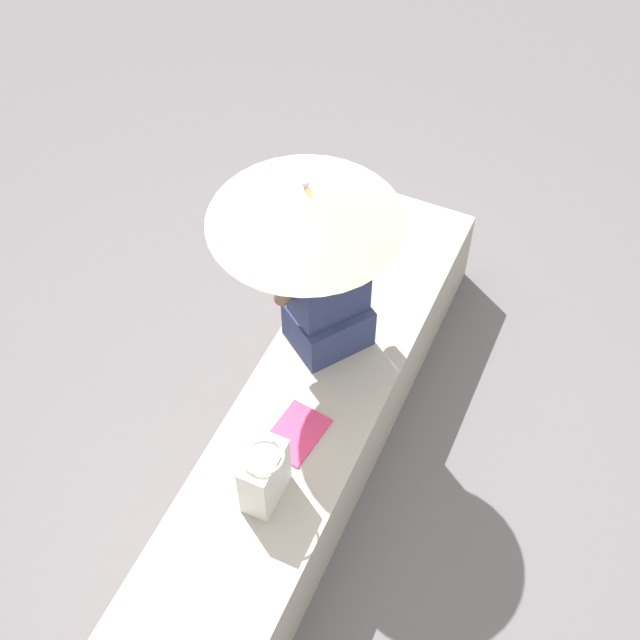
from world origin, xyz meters
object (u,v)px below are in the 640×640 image
parasol (306,204)px  handbag_black (265,476)px  magazine (296,433)px  person_seated (329,284)px

parasol → handbag_black: parasol is taller
parasol → magazine: 1.02m
person_seated → magazine: size_ratio=3.21×
handbag_black → parasol: bearing=12.0°
person_seated → parasol: (-0.09, 0.06, 0.53)m
person_seated → parasol: parasol is taller
person_seated → handbag_black: (-0.84, -0.10, -0.24)m
parasol → magazine: size_ratio=3.69×
parasol → handbag_black: 1.08m
handbag_black → magazine: size_ratio=1.11×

